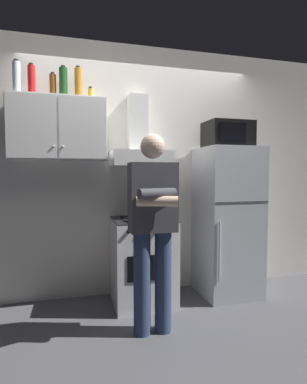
# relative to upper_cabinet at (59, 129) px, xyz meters

# --- Properties ---
(ground_plane) EXTENTS (7.00, 7.00, 0.00)m
(ground_plane) POSITION_rel_upper_cabinet_xyz_m (0.85, -0.37, -1.75)
(ground_plane) COLOR #4C4C51
(back_wall_tiled) EXTENTS (4.80, 0.10, 2.70)m
(back_wall_tiled) POSITION_rel_upper_cabinet_xyz_m (0.85, 0.23, -0.40)
(back_wall_tiled) COLOR silver
(back_wall_tiled) RESTS_ON ground_plane
(upper_cabinet) EXTENTS (0.90, 0.37, 0.60)m
(upper_cabinet) POSITION_rel_upper_cabinet_xyz_m (0.00, 0.00, 0.00)
(upper_cabinet) COLOR silver
(stove_oven) EXTENTS (0.60, 0.62, 0.87)m
(stove_oven) POSITION_rel_upper_cabinet_xyz_m (0.80, -0.13, -1.32)
(stove_oven) COLOR white
(stove_oven) RESTS_ON ground_plane
(range_hood) EXTENTS (0.60, 0.44, 0.75)m
(range_hood) POSITION_rel_upper_cabinet_xyz_m (0.80, 0.00, -0.15)
(range_hood) COLOR white
(refrigerator) EXTENTS (0.60, 0.62, 1.60)m
(refrigerator) POSITION_rel_upper_cabinet_xyz_m (1.75, -0.12, -0.95)
(refrigerator) COLOR silver
(refrigerator) RESTS_ON ground_plane
(microwave) EXTENTS (0.48, 0.37, 0.28)m
(microwave) POSITION_rel_upper_cabinet_xyz_m (1.75, -0.11, -0.01)
(microwave) COLOR black
(microwave) RESTS_ON refrigerator
(person_standing) EXTENTS (0.38, 0.33, 1.64)m
(person_standing) POSITION_rel_upper_cabinet_xyz_m (0.75, -0.73, -0.85)
(person_standing) COLOR navy
(person_standing) RESTS_ON ground_plane
(cooking_pot) EXTENTS (0.29, 0.19, 0.09)m
(cooking_pot) POSITION_rel_upper_cabinet_xyz_m (0.93, -0.24, -0.83)
(cooking_pot) COLOR #B7BABF
(cooking_pot) RESTS_ON stove_oven
(bottle_liquor_amber) EXTENTS (0.07, 0.07, 0.33)m
(bottle_liquor_amber) POSITION_rel_upper_cabinet_xyz_m (0.19, 0.04, 0.46)
(bottle_liquor_amber) COLOR #B7721E
(bottle_liquor_amber) RESTS_ON upper_cabinet
(bottle_vodka_clear) EXTENTS (0.07, 0.07, 0.31)m
(bottle_vodka_clear) POSITION_rel_upper_cabinet_xyz_m (-0.36, -0.03, 0.45)
(bottle_vodka_clear) COLOR silver
(bottle_vodka_clear) RESTS_ON upper_cabinet
(bottle_wine_green) EXTENTS (0.08, 0.08, 0.31)m
(bottle_wine_green) POSITION_rel_upper_cabinet_xyz_m (0.05, 0.03, 0.45)
(bottle_wine_green) COLOR #19471E
(bottle_wine_green) RESTS_ON upper_cabinet
(bottle_spice_jar) EXTENTS (0.05, 0.05, 0.12)m
(bottle_spice_jar) POSITION_rel_upper_cabinet_xyz_m (0.31, -0.00, 0.36)
(bottle_spice_jar) COLOR gold
(bottle_spice_jar) RESTS_ON upper_cabinet
(bottle_beer_brown) EXTENTS (0.06, 0.06, 0.25)m
(bottle_beer_brown) POSITION_rel_upper_cabinet_xyz_m (-0.05, 0.04, 0.42)
(bottle_beer_brown) COLOR brown
(bottle_beer_brown) RESTS_ON upper_cabinet
(bottle_soda_red) EXTENTS (0.07, 0.07, 0.29)m
(bottle_soda_red) POSITION_rel_upper_cabinet_xyz_m (-0.23, -0.03, 0.44)
(bottle_soda_red) COLOR red
(bottle_soda_red) RESTS_ON upper_cabinet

